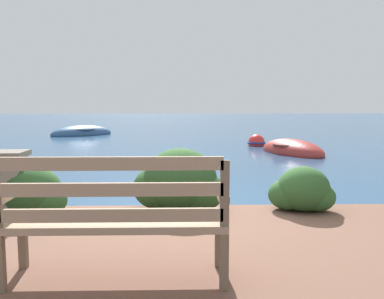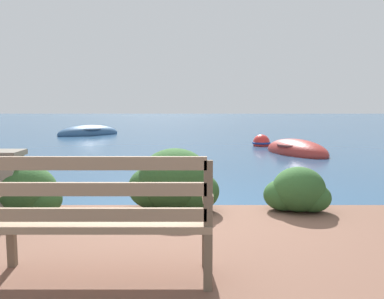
% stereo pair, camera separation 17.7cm
% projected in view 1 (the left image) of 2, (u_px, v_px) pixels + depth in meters
% --- Properties ---
extents(ground_plane, '(80.00, 80.00, 0.00)m').
position_uv_depth(ground_plane, '(176.00, 222.00, 5.31)').
color(ground_plane, navy).
extents(park_bench, '(1.59, 0.48, 0.93)m').
position_uv_depth(park_bench, '(115.00, 215.00, 3.02)').
color(park_bench, brown).
rests_on(park_bench, patio_terrace).
extents(hedge_clump_left, '(0.83, 0.60, 0.56)m').
position_uv_depth(hedge_clump_left, '(31.00, 194.00, 4.79)').
color(hedge_clump_left, '#284C23').
rests_on(hedge_clump_left, patio_terrace).
extents(hedge_clump_centre, '(1.08, 0.78, 0.73)m').
position_uv_depth(hedge_clump_centre, '(179.00, 184.00, 5.01)').
color(hedge_clump_centre, '#284C23').
rests_on(hedge_clump_centre, patio_terrace).
extents(hedge_clump_right, '(0.77, 0.56, 0.52)m').
position_uv_depth(hedge_clump_right, '(302.00, 192.00, 5.00)').
color(hedge_clump_right, '#2D5628').
rests_on(hedge_clump_right, patio_terrace).
extents(rowboat_nearest, '(1.94, 2.65, 0.71)m').
position_uv_depth(rowboat_nearest, '(292.00, 151.00, 12.07)').
color(rowboat_nearest, '#9E2D28').
rests_on(rowboat_nearest, ground_plane).
extents(rowboat_mid, '(2.87, 2.56, 0.74)m').
position_uv_depth(rowboat_mid, '(82.00, 134.00, 18.15)').
color(rowboat_mid, '#2D517A').
rests_on(rowboat_mid, ground_plane).
extents(mooring_buoy, '(0.61, 0.61, 0.55)m').
position_uv_depth(mooring_buoy, '(256.00, 143.00, 14.07)').
color(mooring_buoy, red).
rests_on(mooring_buoy, ground_plane).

